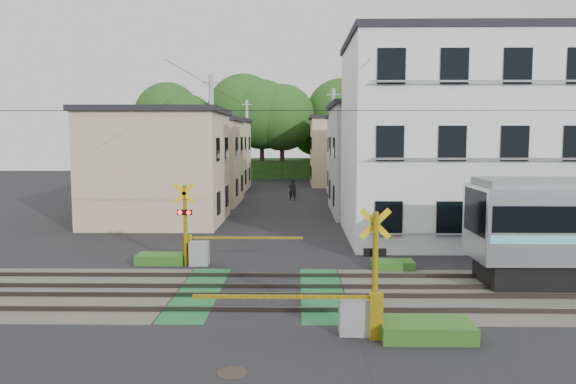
{
  "coord_description": "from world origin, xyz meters",
  "views": [
    {
      "loc": [
        1.12,
        -16.81,
        4.8
      ],
      "look_at": [
        0.77,
        5.0,
        2.61
      ],
      "focal_mm": 35.0,
      "sensor_mm": 36.0,
      "label": 1
    }
  ],
  "objects_px": {
    "crossing_signal_near": "(358,307)",
    "manhole_cover": "(232,373)",
    "apartment_block": "(456,139)",
    "pedestrian": "(292,190)",
    "crossing_signal_far": "(197,246)"
  },
  "relations": [
    {
      "from": "apartment_block",
      "to": "pedestrian",
      "type": "xyz_separation_m",
      "value": [
        -7.71,
        15.04,
        -3.83
      ]
    },
    {
      "from": "crossing_signal_far",
      "to": "manhole_cover",
      "type": "distance_m",
      "value": 9.87
    },
    {
      "from": "crossing_signal_near",
      "to": "pedestrian",
      "type": "xyz_separation_m",
      "value": [
        -1.8,
        28.19,
        0.11
      ]
    },
    {
      "from": "crossing_signal_far",
      "to": "pedestrian",
      "type": "relative_size",
      "value": 2.89
    },
    {
      "from": "manhole_cover",
      "to": "crossing_signal_far",
      "type": "bearing_deg",
      "value": 104.11
    },
    {
      "from": "apartment_block",
      "to": "pedestrian",
      "type": "distance_m",
      "value": 17.33
    },
    {
      "from": "crossing_signal_far",
      "to": "manhole_cover",
      "type": "xyz_separation_m",
      "value": [
        2.4,
        -9.55,
        -0.7
      ]
    },
    {
      "from": "pedestrian",
      "to": "manhole_cover",
      "type": "relative_size",
      "value": 2.61
    },
    {
      "from": "crossing_signal_near",
      "to": "crossing_signal_far",
      "type": "xyz_separation_m",
      "value": [
        -5.17,
        7.31,
        0.0
      ]
    },
    {
      "from": "crossing_signal_near",
      "to": "crossing_signal_far",
      "type": "height_order",
      "value": "same"
    },
    {
      "from": "crossing_signal_near",
      "to": "pedestrian",
      "type": "height_order",
      "value": "crossing_signal_near"
    },
    {
      "from": "crossing_signal_far",
      "to": "pedestrian",
      "type": "height_order",
      "value": "crossing_signal_far"
    },
    {
      "from": "crossing_signal_near",
      "to": "manhole_cover",
      "type": "bearing_deg",
      "value": -141.06
    },
    {
      "from": "crossing_signal_far",
      "to": "apartment_block",
      "type": "height_order",
      "value": "apartment_block"
    },
    {
      "from": "crossing_signal_far",
      "to": "apartment_block",
      "type": "relative_size",
      "value": 0.46
    }
  ]
}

